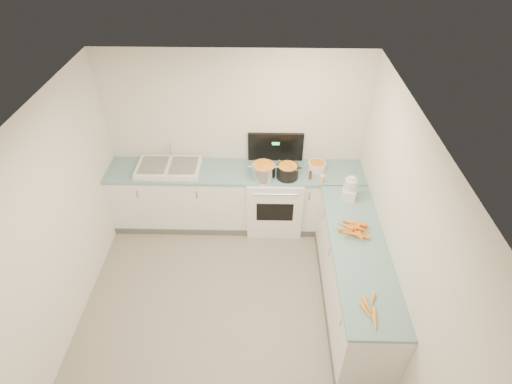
{
  "coord_description": "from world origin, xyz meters",
  "views": [
    {
      "loc": [
        0.39,
        -2.71,
        4.11
      ],
      "look_at": [
        0.3,
        1.1,
        1.05
      ],
      "focal_mm": 28.0,
      "sensor_mm": 36.0,
      "label": 1
    }
  ],
  "objects_px": {
    "sink": "(169,167)",
    "spice_jar": "(322,179)",
    "steel_pot": "(263,172)",
    "stove": "(274,198)",
    "mixing_bowl": "(317,166)",
    "food_processor": "(350,189)",
    "extract_bottle": "(310,176)",
    "black_pot": "(287,172)"
  },
  "relations": [
    {
      "from": "stove",
      "to": "mixing_bowl",
      "type": "height_order",
      "value": "stove"
    },
    {
      "from": "spice_jar",
      "to": "food_processor",
      "type": "bearing_deg",
      "value": -46.32
    },
    {
      "from": "black_pot",
      "to": "extract_bottle",
      "type": "relative_size",
      "value": 2.71
    },
    {
      "from": "spice_jar",
      "to": "food_processor",
      "type": "distance_m",
      "value": 0.44
    },
    {
      "from": "stove",
      "to": "mixing_bowl",
      "type": "relative_size",
      "value": 5.69
    },
    {
      "from": "steel_pot",
      "to": "extract_bottle",
      "type": "xyz_separation_m",
      "value": [
        0.62,
        -0.01,
        -0.04
      ]
    },
    {
      "from": "steel_pot",
      "to": "extract_bottle",
      "type": "bearing_deg",
      "value": -1.31
    },
    {
      "from": "extract_bottle",
      "to": "food_processor",
      "type": "distance_m",
      "value": 0.59
    },
    {
      "from": "food_processor",
      "to": "black_pot",
      "type": "bearing_deg",
      "value": 150.83
    },
    {
      "from": "spice_jar",
      "to": "stove",
      "type": "bearing_deg",
      "value": 159.26
    },
    {
      "from": "stove",
      "to": "spice_jar",
      "type": "xyz_separation_m",
      "value": [
        0.6,
        -0.23,
        0.51
      ]
    },
    {
      "from": "black_pot",
      "to": "extract_bottle",
      "type": "distance_m",
      "value": 0.3
    },
    {
      "from": "sink",
      "to": "black_pot",
      "type": "xyz_separation_m",
      "value": [
        1.6,
        -0.14,
        0.04
      ]
    },
    {
      "from": "mixing_bowl",
      "to": "extract_bottle",
      "type": "relative_size",
      "value": 2.28
    },
    {
      "from": "extract_bottle",
      "to": "steel_pot",
      "type": "bearing_deg",
      "value": 178.69
    },
    {
      "from": "sink",
      "to": "food_processor",
      "type": "height_order",
      "value": "food_processor"
    },
    {
      "from": "steel_pot",
      "to": "extract_bottle",
      "type": "height_order",
      "value": "steel_pot"
    },
    {
      "from": "steel_pot",
      "to": "black_pot",
      "type": "relative_size",
      "value": 1.09
    },
    {
      "from": "steel_pot",
      "to": "stove",
      "type": "bearing_deg",
      "value": 41.25
    },
    {
      "from": "spice_jar",
      "to": "mixing_bowl",
      "type": "bearing_deg",
      "value": 97.87
    },
    {
      "from": "sink",
      "to": "black_pot",
      "type": "height_order",
      "value": "sink"
    },
    {
      "from": "food_processor",
      "to": "sink",
      "type": "bearing_deg",
      "value": 166.7
    },
    {
      "from": "black_pot",
      "to": "mixing_bowl",
      "type": "bearing_deg",
      "value": 24.23
    },
    {
      "from": "stove",
      "to": "extract_bottle",
      "type": "bearing_deg",
      "value": -19.19
    },
    {
      "from": "steel_pot",
      "to": "spice_jar",
      "type": "xyz_separation_m",
      "value": [
        0.76,
        -0.08,
        -0.05
      ]
    },
    {
      "from": "mixing_bowl",
      "to": "spice_jar",
      "type": "xyz_separation_m",
      "value": [
        0.04,
        -0.29,
        -0.01
      ]
    },
    {
      "from": "sink",
      "to": "mixing_bowl",
      "type": "xyz_separation_m",
      "value": [
        2.01,
        0.04,
        0.02
      ]
    },
    {
      "from": "black_pot",
      "to": "mixing_bowl",
      "type": "distance_m",
      "value": 0.45
    },
    {
      "from": "sink",
      "to": "spice_jar",
      "type": "height_order",
      "value": "sink"
    },
    {
      "from": "mixing_bowl",
      "to": "spice_jar",
      "type": "bearing_deg",
      "value": -82.13
    },
    {
      "from": "food_processor",
      "to": "spice_jar",
      "type": "bearing_deg",
      "value": 133.68
    },
    {
      "from": "steel_pot",
      "to": "spice_jar",
      "type": "height_order",
      "value": "steel_pot"
    },
    {
      "from": "food_processor",
      "to": "extract_bottle",
      "type": "bearing_deg",
      "value": 139.32
    },
    {
      "from": "food_processor",
      "to": "steel_pot",
      "type": "bearing_deg",
      "value": 159.59
    },
    {
      "from": "steel_pot",
      "to": "spice_jar",
      "type": "bearing_deg",
      "value": -6.21
    },
    {
      "from": "stove",
      "to": "black_pot",
      "type": "xyz_separation_m",
      "value": [
        0.15,
        -0.12,
        0.55
      ]
    },
    {
      "from": "extract_bottle",
      "to": "food_processor",
      "type": "height_order",
      "value": "food_processor"
    },
    {
      "from": "steel_pot",
      "to": "food_processor",
      "type": "distance_m",
      "value": 1.13
    },
    {
      "from": "steel_pot",
      "to": "extract_bottle",
      "type": "distance_m",
      "value": 0.62
    },
    {
      "from": "stove",
      "to": "sink",
      "type": "xyz_separation_m",
      "value": [
        -1.45,
        0.02,
        0.5
      ]
    },
    {
      "from": "sink",
      "to": "steel_pot",
      "type": "xyz_separation_m",
      "value": [
        1.29,
        -0.16,
        0.06
      ]
    },
    {
      "from": "black_pot",
      "to": "spice_jar",
      "type": "relative_size",
      "value": 2.95
    }
  ]
}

